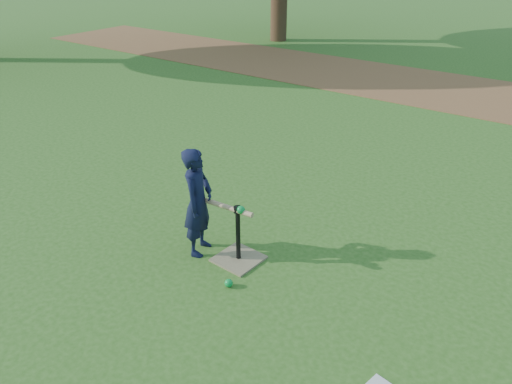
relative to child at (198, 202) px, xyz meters
The scene contains 6 objects.
ground 0.61m from the child, 11.91° to the left, with size 80.00×80.00×0.00m, color #285116.
dirt_strip 7.57m from the child, 88.49° to the left, with size 24.00×3.00×0.01m, color brown.
child is the anchor object (origin of this frame).
wiffle_ball_ground 0.87m from the child, 25.82° to the right, with size 0.08×0.08×0.08m, color #0C8A35.
batting_tee 0.64m from the child, 13.08° to the left, with size 0.45×0.45×0.61m.
swing_action 0.32m from the child, 13.79° to the left, with size 0.63×0.12×0.10m.
Camera 1 is at (2.84, -3.21, 2.95)m, focal length 35.00 mm.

